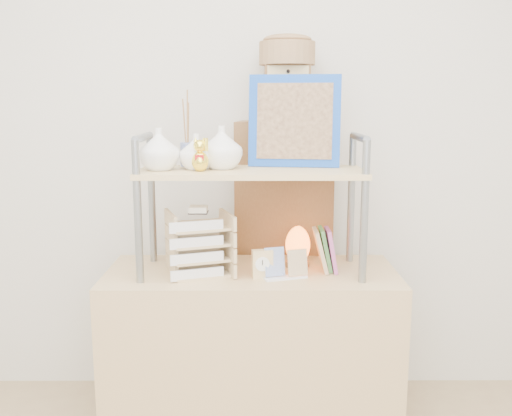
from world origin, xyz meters
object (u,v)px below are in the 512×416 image
at_px(cabinet, 285,263).
at_px(salt_lamp, 298,246).
at_px(letter_tray, 199,247).
at_px(desk, 252,356).

bearing_deg(cabinet, salt_lamp, -75.67).
distance_m(letter_tray, salt_lamp, 0.42).
height_order(cabinet, letter_tray, cabinet).
xyz_separation_m(desk, letter_tray, (-0.21, -0.04, 0.49)).
bearing_deg(letter_tray, desk, 10.30).
bearing_deg(cabinet, letter_tray, -124.80).
distance_m(desk, letter_tray, 0.53).
relative_size(cabinet, salt_lamp, 7.74).
height_order(desk, cabinet, cabinet).
height_order(letter_tray, salt_lamp, letter_tray).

